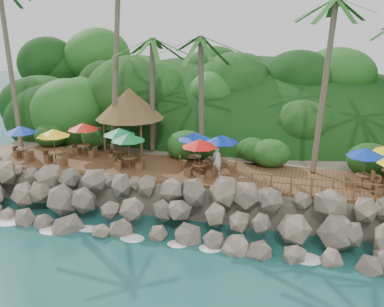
# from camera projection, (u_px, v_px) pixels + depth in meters

# --- Properties ---
(ground) EXTENTS (140.00, 140.00, 0.00)m
(ground) POSITION_uv_depth(u_px,v_px,m) (161.00, 245.00, 23.85)
(ground) COLOR #19514F
(ground) RESTS_ON ground
(land_base) EXTENTS (32.00, 25.20, 2.10)m
(land_base) POSITION_uv_depth(u_px,v_px,m) (224.00, 148.00, 38.29)
(land_base) COLOR gray
(land_base) RESTS_ON ground
(jungle_hill) EXTENTS (44.80, 28.00, 15.40)m
(jungle_hill) POSITION_uv_depth(u_px,v_px,m) (239.00, 138.00, 45.50)
(jungle_hill) COLOR #143811
(jungle_hill) RESTS_ON ground
(seawall) EXTENTS (29.00, 4.00, 2.30)m
(seawall) POSITION_uv_depth(u_px,v_px,m) (173.00, 211.00, 25.36)
(seawall) COLOR gray
(seawall) RESTS_ON ground
(terrace) EXTENTS (26.00, 5.00, 0.20)m
(terrace) POSITION_uv_depth(u_px,v_px,m) (192.00, 171.00, 28.75)
(terrace) COLOR brown
(terrace) RESTS_ON land_base
(jungle_foliage) EXTENTS (44.00, 16.00, 12.00)m
(jungle_foliage) POSITION_uv_depth(u_px,v_px,m) (221.00, 163.00, 37.67)
(jungle_foliage) COLOR #143811
(jungle_foliage) RESTS_ON ground
(foam_line) EXTENTS (25.20, 0.80, 0.06)m
(foam_line) POSITION_uv_depth(u_px,v_px,m) (163.00, 242.00, 24.12)
(foam_line) COLOR white
(foam_line) RESTS_ON ground
(palms) EXTENTS (33.28, 7.28, 14.12)m
(palms) POSITION_uv_depth(u_px,v_px,m) (192.00, 5.00, 28.50)
(palms) COLOR brown
(palms) RESTS_ON ground
(palapa) EXTENTS (4.99, 4.99, 4.60)m
(palapa) POSITION_uv_depth(u_px,v_px,m) (129.00, 103.00, 32.10)
(palapa) COLOR brown
(palapa) RESTS_ON ground
(dining_clusters) EXTENTS (25.79, 4.63, 2.38)m
(dining_clusters) POSITION_uv_depth(u_px,v_px,m) (188.00, 141.00, 27.89)
(dining_clusters) COLOR brown
(dining_clusters) RESTS_ON terrace
(railing) EXTENTS (7.20, 0.10, 1.00)m
(railing) POSITION_uv_depth(u_px,v_px,m) (312.00, 185.00, 24.42)
(railing) COLOR brown
(railing) RESTS_ON terrace
(waiter) EXTENTS (0.76, 0.65, 1.76)m
(waiter) POSITION_uv_depth(u_px,v_px,m) (217.00, 160.00, 27.75)
(waiter) COLOR white
(waiter) RESTS_ON terrace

